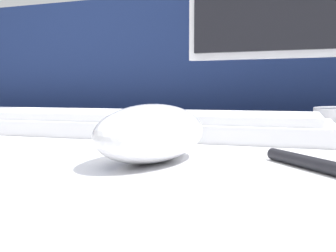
% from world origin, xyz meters
% --- Properties ---
extents(partition_panel, '(5.00, 0.03, 1.07)m').
position_xyz_m(partition_panel, '(0.00, 0.71, 0.54)').
color(partition_panel, navy).
rests_on(partition_panel, ground_plane).
extents(computer_mouse_near, '(0.07, 0.11, 0.04)m').
position_xyz_m(computer_mouse_near, '(0.02, -0.18, 0.75)').
color(computer_mouse_near, silver).
rests_on(computer_mouse_near, desk).
extents(keyboard, '(0.42, 0.15, 0.02)m').
position_xyz_m(keyboard, '(-0.07, -0.01, 0.75)').
color(keyboard, silver).
rests_on(keyboard, desk).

